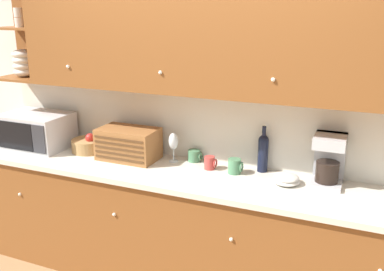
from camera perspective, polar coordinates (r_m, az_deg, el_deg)
ground_plane at (r=3.77m, az=1.29°, el=-16.29°), size 24.00×24.00×0.00m
wall_back at (r=3.28m, az=1.63°, el=3.40°), size 5.93×0.06×2.60m
counter_unit at (r=3.30m, az=-0.63°, el=-12.26°), size 3.55×0.63×0.91m
backsplash_panel at (r=3.27m, az=1.39°, el=1.42°), size 3.53×0.01×0.56m
upper_cabinets at (r=2.95m, az=3.33°, el=13.78°), size 3.53×0.36×0.87m
microwave at (r=3.86m, az=-20.03°, el=0.65°), size 0.56×0.40×0.29m
fruit_basket at (r=3.63m, az=-13.60°, el=-1.22°), size 0.28×0.28×0.16m
bread_box at (r=3.37m, az=-8.47°, el=-1.11°), size 0.46×0.29×0.24m
wine_glass at (r=3.27m, az=-2.50°, el=-0.89°), size 0.07×0.07×0.23m
mug_patterned_third at (r=3.31m, az=0.32°, el=-2.73°), size 0.11×0.09×0.09m
mug_blue_second at (r=3.15m, az=2.42°, el=-3.66°), size 0.09×0.08×0.10m
mug at (r=3.08m, az=5.74°, el=-4.10°), size 0.11×0.09×0.11m
wine_bottle at (r=3.12m, az=9.46°, el=-2.09°), size 0.08×0.08×0.34m
bowl_stack_on_counter at (r=2.97m, az=12.44°, el=-5.69°), size 0.18×0.18×0.07m
coffee_maker at (r=2.99m, az=17.78°, el=-3.01°), size 0.20×0.24×0.35m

